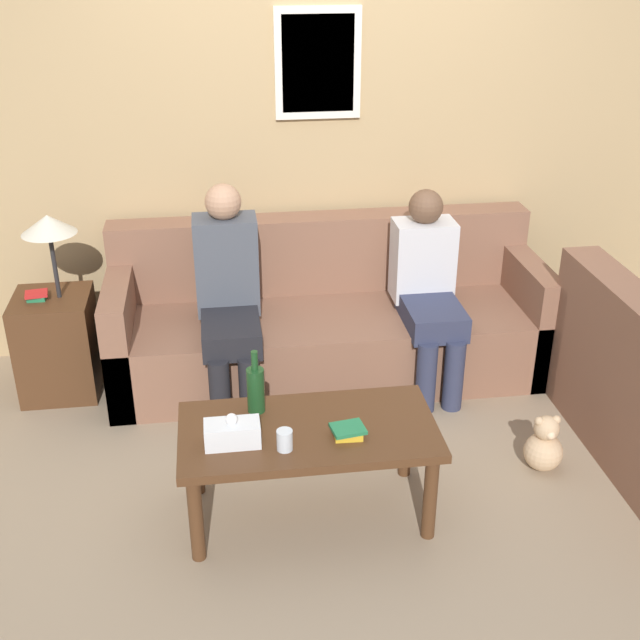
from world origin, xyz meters
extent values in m
plane|color=gray|center=(0.00, 0.00, 0.00)|extent=(16.00, 16.00, 0.00)
cube|color=tan|center=(0.00, 0.94, 1.30)|extent=(9.00, 0.06, 2.60)
cube|color=silver|center=(0.00, 0.90, 1.70)|extent=(0.48, 0.02, 0.60)
cube|color=silver|center=(0.00, 0.89, 1.70)|extent=(0.40, 0.01, 0.52)
cube|color=brown|center=(0.00, 0.44, 0.20)|extent=(2.47, 0.83, 0.41)
cube|color=brown|center=(0.00, 0.76, 0.64)|extent=(2.47, 0.20, 0.46)
cube|color=brown|center=(-1.16, 0.44, 0.33)|extent=(0.14, 0.83, 0.66)
cube|color=brown|center=(1.16, 0.44, 0.33)|extent=(0.14, 0.83, 0.66)
cube|color=brown|center=(1.60, 0.01, 0.33)|extent=(0.83, 0.14, 0.66)
cube|color=#4C2D19|center=(-0.27, -0.80, 0.44)|extent=(1.11, 0.56, 0.04)
cylinder|color=#4C2D19|center=(-0.77, -1.02, 0.21)|extent=(0.06, 0.06, 0.42)
cylinder|color=#4C2D19|center=(0.22, -1.02, 0.21)|extent=(0.06, 0.06, 0.42)
cylinder|color=#4C2D19|center=(-0.77, -0.58, 0.21)|extent=(0.06, 0.06, 0.42)
cylinder|color=#4C2D19|center=(0.22, -0.58, 0.21)|extent=(0.06, 0.06, 0.42)
cube|color=#4C2D19|center=(-1.53, 0.46, 0.29)|extent=(0.41, 0.41, 0.58)
cylinder|color=#262628|center=(-1.47, 0.46, 0.77)|extent=(0.02, 0.02, 0.38)
cone|color=beige|center=(-1.47, 0.46, 0.99)|extent=(0.29, 0.29, 0.10)
cube|color=#237547|center=(-1.59, 0.43, 0.59)|extent=(0.10, 0.08, 0.03)
cube|color=red|center=(-1.59, 0.43, 0.61)|extent=(0.13, 0.11, 0.02)
cylinder|color=#19421E|center=(-0.48, -0.63, 0.56)|extent=(0.08, 0.08, 0.21)
cylinder|color=#19421E|center=(-0.48, -0.63, 0.71)|extent=(0.03, 0.03, 0.09)
cylinder|color=silver|center=(-0.39, -0.94, 0.50)|extent=(0.07, 0.07, 0.09)
cube|color=gold|center=(-0.12, -0.88, 0.47)|extent=(0.12, 0.11, 0.03)
cube|color=#237547|center=(-0.12, -0.88, 0.50)|extent=(0.15, 0.13, 0.02)
cube|color=silver|center=(-0.60, -0.87, 0.51)|extent=(0.23, 0.12, 0.10)
sphere|color=white|center=(-0.60, -0.87, 0.58)|extent=(0.05, 0.05, 0.05)
cube|color=black|center=(-0.57, 0.18, 0.46)|extent=(0.31, 0.49, 0.14)
cylinder|color=black|center=(-0.64, -0.07, 0.20)|extent=(0.11, 0.11, 0.41)
cylinder|color=black|center=(-0.49, -0.07, 0.20)|extent=(0.11, 0.11, 0.41)
cube|color=#474C56|center=(-0.57, 0.42, 0.73)|extent=(0.34, 0.22, 0.54)
sphere|color=tan|center=(-0.57, 0.42, 1.08)|extent=(0.19, 0.19, 0.19)
cube|color=#2D334C|center=(0.54, 0.21, 0.46)|extent=(0.31, 0.48, 0.14)
cylinder|color=#2D334C|center=(0.46, -0.03, 0.20)|extent=(0.11, 0.11, 0.41)
cylinder|color=#2D334C|center=(0.61, -0.03, 0.20)|extent=(0.11, 0.11, 0.41)
cube|color=silver|center=(0.54, 0.45, 0.69)|extent=(0.34, 0.22, 0.46)
sphere|color=brown|center=(0.54, 0.45, 1.00)|extent=(0.19, 0.19, 0.19)
sphere|color=tan|center=(0.89, -0.63, 0.09)|extent=(0.19, 0.19, 0.19)
sphere|color=tan|center=(0.89, -0.63, 0.23)|extent=(0.12, 0.12, 0.12)
sphere|color=tan|center=(0.85, -0.63, 0.28)|extent=(0.04, 0.04, 0.04)
sphere|color=tan|center=(0.94, -0.63, 0.28)|extent=(0.04, 0.04, 0.04)
sphere|color=beige|center=(0.89, -0.67, 0.23)|extent=(0.05, 0.05, 0.05)
camera|label=1|loc=(-0.62, -3.64, 2.39)|focal=45.00mm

